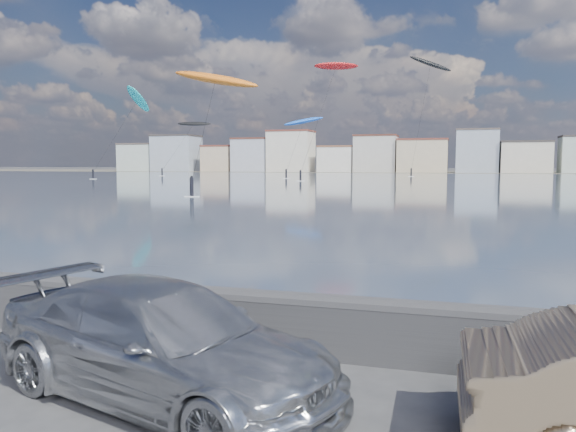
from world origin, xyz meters
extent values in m
plane|color=#333335|center=(0.00, 0.00, 0.00)|extent=(700.00, 700.00, 0.00)
cube|color=#394B64|center=(0.00, 91.50, 0.01)|extent=(500.00, 177.00, 0.00)
cube|color=#4C473D|center=(0.00, 200.00, 0.01)|extent=(500.00, 60.00, 0.00)
cube|color=#28282B|center=(0.00, 2.70, 0.45)|extent=(400.00, 0.35, 0.90)
cylinder|color=#28282B|center=(0.00, 2.70, 0.90)|extent=(400.00, 0.36, 0.36)
cube|color=#B7C6BC|center=(-112.00, 186.00, 5.00)|extent=(14.00, 11.00, 10.00)
cube|color=#4C423D|center=(-112.00, 186.00, 10.30)|extent=(14.28, 11.22, 0.60)
cube|color=#9EA8B7|center=(-96.50, 186.00, 6.50)|extent=(16.00, 12.00, 13.00)
cube|color=#383330|center=(-96.50, 186.00, 13.30)|extent=(16.32, 12.24, 0.60)
cube|color=#CCB293|center=(-79.00, 186.00, 4.50)|extent=(11.00, 10.00, 9.00)
cube|color=brown|center=(-79.00, 186.00, 9.30)|extent=(11.22, 10.20, 0.60)
cube|color=#B2B7C6|center=(-66.00, 186.00, 5.75)|extent=(13.00, 11.00, 11.50)
cube|color=#562D23|center=(-66.00, 186.00, 11.80)|extent=(13.26, 11.22, 0.60)
cube|color=silver|center=(-51.50, 186.00, 7.00)|extent=(15.00, 12.00, 14.00)
cube|color=brown|center=(-51.50, 186.00, 14.30)|extent=(15.30, 12.24, 0.60)
cube|color=white|center=(-35.00, 186.00, 4.25)|extent=(12.00, 10.00, 8.50)
cube|color=brown|center=(-35.00, 186.00, 8.80)|extent=(12.24, 10.20, 0.60)
cube|color=beige|center=(-21.50, 186.00, 6.00)|extent=(14.00, 11.00, 12.00)
cube|color=#562D23|center=(-21.50, 186.00, 12.30)|extent=(14.28, 11.22, 0.60)
cube|color=beige|center=(-6.00, 186.00, 5.25)|extent=(16.00, 13.00, 10.50)
cube|color=brown|center=(-6.00, 186.00, 10.80)|extent=(16.32, 13.26, 0.60)
cube|color=#9EA8B7|center=(11.00, 186.00, 6.75)|extent=(13.00, 10.00, 13.50)
cube|color=#4C423D|center=(11.00, 186.00, 13.80)|extent=(13.26, 10.20, 0.60)
cube|color=beige|center=(25.50, 186.00, 4.75)|extent=(15.00, 12.00, 9.50)
cube|color=#383330|center=(25.50, 186.00, 9.80)|extent=(15.30, 12.24, 0.60)
imported|color=#B4B6BB|center=(0.24, 0.56, 0.78)|extent=(5.75, 3.64, 1.55)
ellipsoid|color=black|center=(-1.94, 134.18, 26.66)|extent=(10.94, 7.48, 4.87)
cube|color=white|center=(-5.52, 127.91, 0.05)|extent=(1.40, 0.42, 0.08)
cylinder|color=black|center=(-5.52, 127.91, 0.95)|extent=(0.36, 0.36, 1.70)
sphere|color=black|center=(-5.52, 127.91, 1.85)|extent=(0.28, 0.28, 0.28)
cylinder|color=black|center=(-3.73, 131.05, 13.98)|extent=(3.62, 6.31, 25.36)
ellipsoid|color=red|center=(-17.69, 99.57, 21.30)|extent=(8.82, 6.56, 1.87)
cube|color=white|center=(-21.67, 88.66, 0.05)|extent=(1.40, 0.42, 0.08)
cylinder|color=black|center=(-21.67, 88.66, 0.95)|extent=(0.36, 0.36, 1.70)
sphere|color=black|center=(-21.67, 88.66, 1.85)|extent=(0.28, 0.28, 0.28)
cylinder|color=black|center=(-19.68, 94.11, 11.30)|extent=(4.01, 10.95, 20.01)
ellipsoid|color=blue|center=(-27.87, 114.25, 12.30)|extent=(9.17, 8.46, 3.03)
cube|color=white|center=(-28.59, 103.07, 0.05)|extent=(1.40, 0.42, 0.08)
cylinder|color=black|center=(-28.59, 103.07, 0.95)|extent=(0.36, 0.36, 1.70)
sphere|color=black|center=(-28.59, 103.07, 1.85)|extent=(0.28, 0.28, 0.28)
cylinder|color=black|center=(-28.23, 108.66, 6.80)|extent=(0.74, 11.20, 11.02)
ellipsoid|color=#19BFBF|center=(-62.39, 103.61, 17.05)|extent=(2.64, 8.23, 5.63)
cube|color=white|center=(-63.90, 88.86, 0.05)|extent=(1.40, 0.42, 0.08)
cylinder|color=black|center=(-63.90, 88.86, 0.95)|extent=(0.36, 0.36, 1.70)
sphere|color=black|center=(-63.90, 88.86, 1.85)|extent=(0.28, 0.28, 0.28)
cylinder|color=black|center=(-63.14, 96.24, 9.17)|extent=(1.55, 14.78, 15.77)
ellipsoid|color=orange|center=(-22.49, 54.38, 12.75)|extent=(11.23, 4.15, 3.41)
cube|color=white|center=(-19.55, 41.79, 0.05)|extent=(1.40, 0.42, 0.08)
cylinder|color=black|center=(-19.55, 41.79, 0.95)|extent=(0.36, 0.36, 1.70)
sphere|color=black|center=(-19.55, 41.79, 1.85)|extent=(0.28, 0.28, 0.28)
cylinder|color=black|center=(-21.02, 48.08, 7.02)|extent=(2.97, 12.61, 11.47)
ellipsoid|color=black|center=(-61.84, 129.90, 13.44)|extent=(9.42, 3.43, 1.77)
cube|color=white|center=(-63.98, 116.24, 0.05)|extent=(1.40, 0.42, 0.08)
cylinder|color=black|center=(-63.98, 116.24, 0.95)|extent=(0.36, 0.36, 1.70)
sphere|color=black|center=(-63.98, 116.24, 1.85)|extent=(0.28, 0.28, 0.28)
cylinder|color=black|center=(-62.91, 123.07, 7.37)|extent=(2.18, 13.68, 12.16)
camera|label=1|loc=(3.96, -6.04, 3.19)|focal=35.00mm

